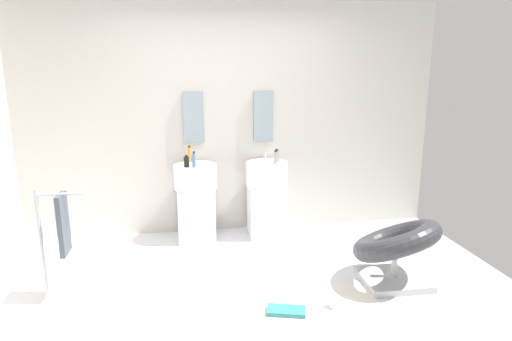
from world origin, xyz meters
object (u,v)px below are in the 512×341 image
soap_bottle_black (186,162)px  coffee_mug (335,302)px  magazine_teal (286,311)px  soap_bottle_grey (276,158)px  pedestal_sink_left (196,200)px  soap_bottle_green (277,156)px  lounge_chair (396,246)px  pedestal_sink_right (267,197)px  soap_bottle_amber (190,155)px  soap_bottle_blue (194,160)px  towel_rack (60,227)px

soap_bottle_black → coffee_mug: bearing=-53.8°
magazine_teal → coffee_mug: 0.40m
magazine_teal → soap_bottle_grey: size_ratio=1.98×
pedestal_sink_left → soap_bottle_green: bearing=1.8°
lounge_chair → soap_bottle_green: size_ratio=7.81×
pedestal_sink_right → soap_bottle_black: bearing=-173.9°
pedestal_sink_left → soap_bottle_grey: 0.99m
magazine_teal → soap_bottle_amber: (-0.70, 1.80, 0.91)m
lounge_chair → soap_bottle_blue: (-1.71, 1.18, 0.58)m
soap_bottle_blue → soap_bottle_grey: bearing=2.2°
pedestal_sink_left → magazine_teal: 1.83m
coffee_mug → soap_bottle_grey: size_ratio=0.59×
soap_bottle_grey → soap_bottle_amber: bearing=165.5°
pedestal_sink_right → soap_bottle_grey: (0.08, -0.09, 0.47)m
towel_rack → soap_bottle_green: soap_bottle_green is taller
magazine_teal → towel_rack: bearing=178.6°
pedestal_sink_left → soap_bottle_grey: (0.87, -0.09, 0.47)m
magazine_teal → pedestal_sink_right: bearing=100.1°
magazine_teal → soap_bottle_black: 1.94m
lounge_chair → soap_bottle_amber: 2.35m
pedestal_sink_right → soap_bottle_green: (0.12, 0.03, 0.46)m
towel_rack → magazine_teal: size_ratio=3.17×
pedestal_sink_right → towel_rack: pedestal_sink_right is taller
lounge_chair → soap_bottle_blue: size_ratio=6.47×
soap_bottle_amber → soap_bottle_black: size_ratio=1.48×
towel_rack → soap_bottle_green: size_ratio=6.73×
soap_bottle_grey → soap_bottle_black: (-0.96, 0.00, -0.01)m
soap_bottle_amber → soap_bottle_green: bearing=-7.0°
pedestal_sink_right → soap_bottle_amber: 0.98m
soap_bottle_grey → coffee_mug: bearing=-83.5°
pedestal_sink_left → soap_bottle_blue: soap_bottle_blue is taller
soap_bottle_black → soap_bottle_amber: bearing=81.7°
towel_rack → soap_bottle_blue: soap_bottle_blue is taller
coffee_mug → soap_bottle_blue: soap_bottle_blue is taller
pedestal_sink_right → coffee_mug: pedestal_sink_right is taller
coffee_mug → pedestal_sink_right: bearing=98.9°
lounge_chair → magazine_teal: size_ratio=3.68×
lounge_chair → soap_bottle_grey: bearing=124.6°
pedestal_sink_left → pedestal_sink_right: 0.79m
coffee_mug → soap_bottle_blue: bearing=124.9°
towel_rack → soap_bottle_amber: 1.69m
soap_bottle_black → soap_bottle_blue: 0.09m
magazine_teal → soap_bottle_black: size_ratio=2.39×
towel_rack → magazine_teal: (1.75, -0.51, -0.60)m
lounge_chair → soap_bottle_blue: bearing=145.5°
coffee_mug → soap_bottle_black: bearing=126.2°
lounge_chair → soap_bottle_grey: soap_bottle_grey is taller
pedestal_sink_left → soap_bottle_green: soap_bottle_green is taller
magazine_teal → soap_bottle_grey: bearing=96.9°
soap_bottle_black → soap_bottle_blue: soap_bottle_blue is taller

